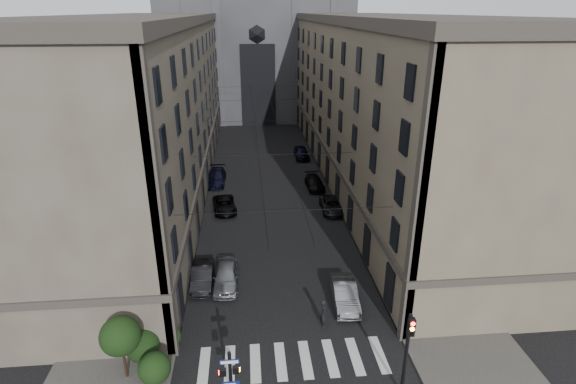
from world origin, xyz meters
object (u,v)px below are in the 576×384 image
object	(u,v)px
gothic_tower	(255,19)
pedestrian_signal_left	(230,379)
car_right_far	(301,153)
pedestrian	(324,313)
car_left_near	(226,276)
car_right_near	(345,294)
traffic_light_right	(408,346)
car_left_midfar	(225,205)
car_right_midnear	(332,205)
car_right_midfar	(315,183)
car_left_far	(216,177)
car_left_midnear	(203,276)

from	to	relation	value
gothic_tower	pedestrian_signal_left	xyz separation A→B (m)	(-3.51, -73.46, -15.48)
car_right_far	pedestrian	bearing A→B (deg)	-95.51
car_left_near	car_right_near	distance (m)	8.94
traffic_light_right	car_left_midfar	distance (m)	27.21
car_left_midfar	pedestrian	size ratio (longest dim) A/B	2.41
pedestrian_signal_left	car_right_midnear	xyz separation A→B (m)	(9.71, 24.38, -1.67)
car_left_midfar	car_right_midfar	world-z (taller)	car_right_midfar
gothic_tower	car_right_far	distance (m)	35.71
car_right_midnear	car_right_midfar	xyz separation A→B (m)	(-0.81, 6.56, 0.02)
car_left_near	car_right_midfar	bearing A→B (deg)	64.81
pedestrian	gothic_tower	bearing A→B (deg)	-2.25
car_left_near	pedestrian	distance (m)	8.41
gothic_tower	traffic_light_right	bearing A→B (deg)	-85.62
car_left_far	car_right_midnear	xyz separation A→B (m)	(12.34, -9.18, -0.14)
car_left_midnear	car_right_far	size ratio (longest dim) A/B	0.95
car_left_midfar	car_right_far	distance (m)	19.83
car_right_midnear	car_right_far	bearing A→B (deg)	94.23
car_right_near	pedestrian	bearing A→B (deg)	-126.72
traffic_light_right	car_right_midfar	size ratio (longest dim) A/B	1.12
traffic_light_right	car_right_midnear	bearing A→B (deg)	88.57
car_left_midnear	car_left_far	world-z (taller)	car_left_far
car_left_midfar	car_right_midfar	bearing A→B (deg)	21.28
car_left_midnear	car_right_midfar	size ratio (longest dim) A/B	0.96
car_left_midfar	car_right_far	world-z (taller)	car_right_far
pedestrian_signal_left	car_right_midfar	distance (m)	32.24
gothic_tower	pedestrian_signal_left	world-z (taller)	gothic_tower
car_right_midnear	car_right_far	world-z (taller)	car_right_far
car_right_near	car_left_midfar	bearing A→B (deg)	121.82
traffic_light_right	pedestrian	xyz separation A→B (m)	(-3.29, 6.08, -2.30)
car_left_near	car_left_far	bearing A→B (deg)	96.52
gothic_tower	car_left_midnear	size ratio (longest dim) A/B	13.07
car_left_midfar	car_right_midnear	world-z (taller)	car_left_midfar
car_left_midnear	gothic_tower	bearing A→B (deg)	84.15
traffic_light_right	car_right_midfar	world-z (taller)	traffic_light_right
car_left_far	car_right_far	size ratio (longest dim) A/B	1.17
car_left_near	car_left_midfar	size ratio (longest dim) A/B	0.99
pedestrian_signal_left	car_right_near	size ratio (longest dim) A/B	0.85
car_left_far	pedestrian	distance (m)	28.35
car_left_midnear	car_left_midfar	distance (m)	13.42
gothic_tower	traffic_light_right	size ratio (longest dim) A/B	11.15
car_left_far	pedestrian_signal_left	bearing A→B (deg)	-83.80
car_left_near	car_left_midfar	xyz separation A→B (m)	(-0.62, 13.61, -0.14)
gothic_tower	car_right_midfar	distance (m)	46.15
car_left_midnear	car_left_midfar	bearing A→B (deg)	84.76
car_right_near	car_right_far	xyz separation A→B (m)	(1.06, 33.76, 0.02)
traffic_light_right	car_left_far	size ratio (longest dim) A/B	0.95
car_left_near	pedestrian_signal_left	bearing A→B (deg)	-85.25
pedestrian_signal_left	car_right_far	distance (m)	43.42
car_left_midnear	car_right_far	distance (m)	32.45
pedestrian_signal_left	car_left_far	xyz separation A→B (m)	(-2.62, 33.56, -1.53)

